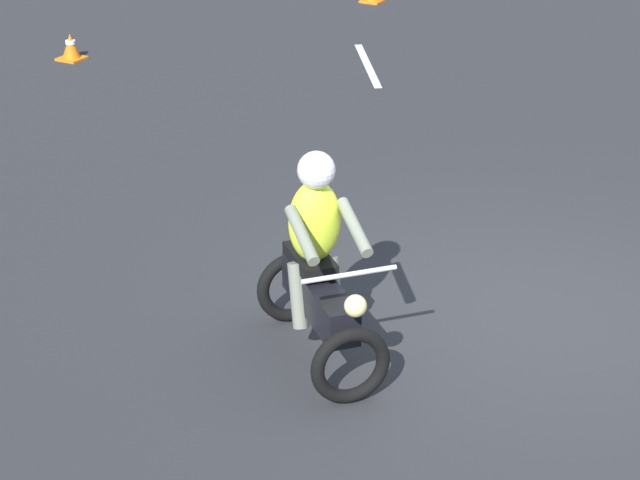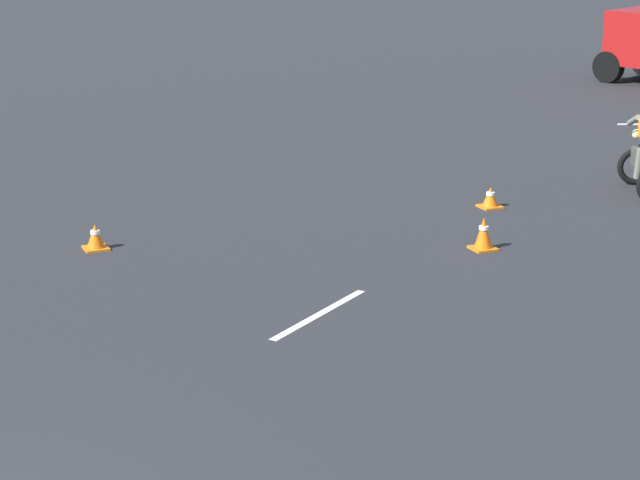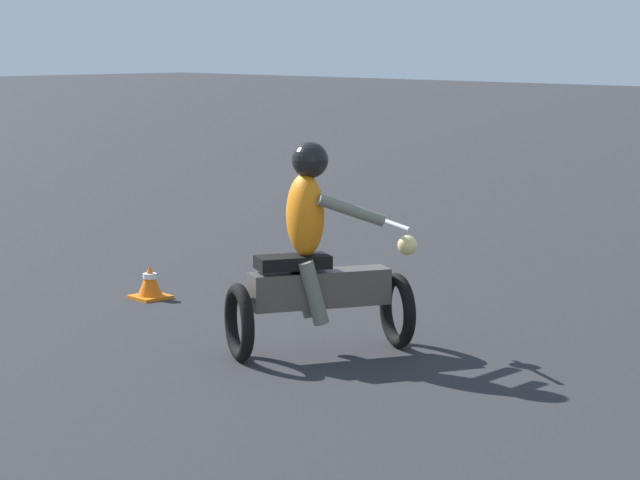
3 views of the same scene
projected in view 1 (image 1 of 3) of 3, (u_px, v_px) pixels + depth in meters
ground_plane at (529, 317)px, 10.13m from camera, size 120.00×120.00×0.00m
motorcycle_rider_foreground at (318, 272)px, 9.25m from camera, size 1.45×1.37×1.66m
traffic_cone_far_center at (71, 47)px, 16.62m from camera, size 0.32×0.32×0.35m
lane_stripe_nw at (368, 65)px, 16.45m from camera, size 1.21×1.65×0.01m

